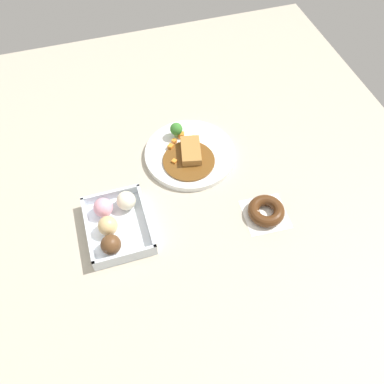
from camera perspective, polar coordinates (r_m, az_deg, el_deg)
name	(u,v)px	position (r m, az deg, el deg)	size (l,w,h in m)	color
ground_plane	(167,187)	(1.18, -3.62, 0.74)	(1.60, 1.60, 0.00)	#B2A893
curry_plate	(189,153)	(1.24, -0.38, 5.56)	(0.28, 0.28, 0.07)	white
donut_box	(115,223)	(1.10, -10.86, -4.38)	(0.21, 0.17, 0.07)	silver
chocolate_ring_donut	(266,211)	(1.13, 10.50, -2.69)	(0.13, 0.13, 0.03)	white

